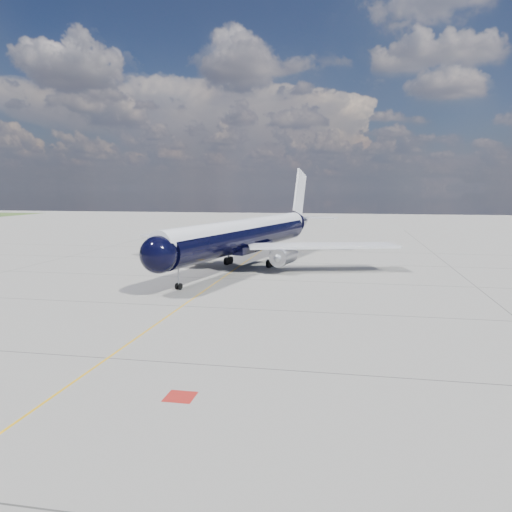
% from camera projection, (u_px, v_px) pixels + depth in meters
% --- Properties ---
extents(ground, '(320.00, 320.00, 0.00)m').
position_uv_depth(ground, '(231.00, 272.00, 67.18)').
color(ground, gray).
rests_on(ground, ground).
extents(taxiway_centerline, '(0.16, 160.00, 0.01)m').
position_uv_depth(taxiway_centerline, '(222.00, 278.00, 62.31)').
color(taxiway_centerline, '#E8A70C').
rests_on(taxiway_centerline, ground).
extents(red_marking, '(1.60, 1.60, 0.01)m').
position_uv_depth(red_marking, '(180.00, 397.00, 26.98)').
color(red_marking, maroon).
rests_on(red_marking, ground).
extents(main_airliner, '(41.03, 50.68, 14.80)m').
position_uv_depth(main_airliner, '(249.00, 234.00, 71.78)').
color(main_airliner, black).
rests_on(main_airliner, ground).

